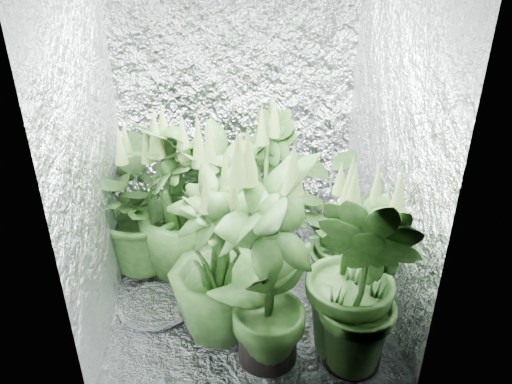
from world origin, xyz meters
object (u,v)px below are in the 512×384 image
at_px(plant_b, 223,210).
at_px(plant_d, 180,202).
at_px(plant_c, 263,181).
at_px(plant_e, 350,236).
at_px(circulation_fan, 322,216).
at_px(plant_h, 217,260).
at_px(plant_f, 268,269).
at_px(plant_g, 360,281).
at_px(plant_a, 144,200).

xyz_separation_m(plant_b, plant_d, (-0.26, 0.09, 0.02)).
relative_size(plant_c, plant_e, 1.14).
bearing_deg(plant_b, circulation_fan, 32.20).
bearing_deg(plant_h, plant_c, 69.66).
height_order(plant_d, plant_h, plant_d).
relative_size(plant_b, plant_h, 1.07).
distance_m(plant_d, circulation_fan, 1.13).
bearing_deg(plant_h, plant_f, -47.68).
height_order(plant_c, plant_g, plant_g).
xyz_separation_m(plant_d, circulation_fan, (0.99, 0.37, -0.37)).
xyz_separation_m(plant_b, plant_h, (-0.05, -0.48, -0.02)).
distance_m(plant_b, plant_h, 0.48).
relative_size(plant_g, plant_h, 1.10).
xyz_separation_m(plant_c, circulation_fan, (0.44, 0.03, -0.33)).
bearing_deg(plant_g, circulation_fan, 85.53).
relative_size(plant_c, plant_g, 0.91).
distance_m(plant_b, plant_d, 0.28).
bearing_deg(plant_a, plant_f, -53.82).
bearing_deg(plant_e, plant_a, 160.58).
bearing_deg(plant_c, plant_g, -74.00).
height_order(plant_d, plant_g, plant_d).
distance_m(plant_b, plant_c, 0.52).
bearing_deg(plant_c, circulation_fan, 3.94).
height_order(plant_b, plant_d, plant_d).
xyz_separation_m(plant_f, plant_h, (-0.24, 0.26, -0.12)).
distance_m(plant_d, plant_f, 0.96).
bearing_deg(plant_d, plant_a, 155.47).
bearing_deg(plant_g, plant_h, 157.17).
bearing_deg(plant_a, plant_d, -24.53).
relative_size(plant_e, plant_g, 0.79).
height_order(plant_c, plant_f, plant_f).
xyz_separation_m(plant_e, circulation_fan, (-0.01, 0.70, -0.28)).
bearing_deg(plant_g, plant_b, 129.60).
distance_m(plant_a, plant_d, 0.26).
height_order(plant_f, plant_g, plant_f).
bearing_deg(plant_a, plant_c, 16.50).
height_order(plant_c, plant_h, plant_h).
bearing_deg(plant_d, plant_e, -18.19).
height_order(plant_b, plant_f, plant_f).
bearing_deg(plant_b, plant_g, -50.40).
xyz_separation_m(plant_e, plant_h, (-0.78, -0.24, 0.06)).
height_order(plant_e, plant_g, plant_g).
bearing_deg(plant_d, plant_h, -69.18).
relative_size(plant_f, plant_g, 1.13).
bearing_deg(circulation_fan, plant_a, -144.52).
relative_size(plant_a, plant_d, 0.90).
height_order(plant_c, plant_d, plant_d).
xyz_separation_m(plant_a, plant_c, (0.79, 0.23, -0.01)).
relative_size(plant_e, plant_h, 0.87).
distance_m(plant_c, circulation_fan, 0.55).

